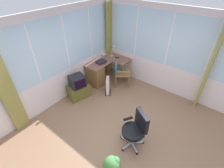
{
  "coord_description": "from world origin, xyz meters",
  "views": [
    {
      "loc": [
        -2.11,
        -1.42,
        3.4
      ],
      "look_at": [
        0.67,
        0.73,
        0.83
      ],
      "focal_mm": 26.01,
      "sensor_mm": 36.0,
      "label": 1
    }
  ],
  "objects_px": {
    "desk": "(97,73)",
    "desk_lamp": "(114,48)",
    "wooden_armchair": "(119,70)",
    "paper_tray": "(101,62)",
    "office_chair": "(136,128)",
    "space_heater": "(108,85)",
    "potted_plant": "(112,165)",
    "tv_on_stand": "(78,88)",
    "spray_bottle": "(102,55)",
    "tv_remote": "(117,58)"
  },
  "relations": [
    {
      "from": "tv_on_stand",
      "to": "space_heater",
      "type": "distance_m",
      "value": 0.93
    },
    {
      "from": "desk_lamp",
      "to": "tv_on_stand",
      "type": "bearing_deg",
      "value": 179.53
    },
    {
      "from": "tv_remote",
      "to": "wooden_armchair",
      "type": "distance_m",
      "value": 0.59
    },
    {
      "from": "desk",
      "to": "wooden_armchair",
      "type": "relative_size",
      "value": 1.57
    },
    {
      "from": "desk_lamp",
      "to": "tv_on_stand",
      "type": "relative_size",
      "value": 0.54
    },
    {
      "from": "desk",
      "to": "paper_tray",
      "type": "xyz_separation_m",
      "value": [
        0.19,
        -0.03,
        0.38
      ]
    },
    {
      "from": "office_chair",
      "to": "spray_bottle",
      "type": "bearing_deg",
      "value": 54.49
    },
    {
      "from": "wooden_armchair",
      "to": "tv_on_stand",
      "type": "bearing_deg",
      "value": 154.95
    },
    {
      "from": "desk",
      "to": "space_heater",
      "type": "distance_m",
      "value": 0.64
    },
    {
      "from": "tv_on_stand",
      "to": "office_chair",
      "type": "bearing_deg",
      "value": -99.58
    },
    {
      "from": "desk",
      "to": "tv_on_stand",
      "type": "height_order",
      "value": "tv_on_stand"
    },
    {
      "from": "office_chair",
      "to": "paper_tray",
      "type": "bearing_deg",
      "value": 57.15
    },
    {
      "from": "desk_lamp",
      "to": "office_chair",
      "type": "height_order",
      "value": "desk_lamp"
    },
    {
      "from": "desk_lamp",
      "to": "tv_remote",
      "type": "relative_size",
      "value": 2.79
    },
    {
      "from": "potted_plant",
      "to": "office_chair",
      "type": "bearing_deg",
      "value": -1.14
    },
    {
      "from": "wooden_armchair",
      "to": "space_heater",
      "type": "xyz_separation_m",
      "value": [
        -0.59,
        0.02,
        -0.29
      ]
    },
    {
      "from": "paper_tray",
      "to": "wooden_armchair",
      "type": "bearing_deg",
      "value": -69.0
    },
    {
      "from": "paper_tray",
      "to": "wooden_armchair",
      "type": "relative_size",
      "value": 0.34
    },
    {
      "from": "desk_lamp",
      "to": "wooden_armchair",
      "type": "xyz_separation_m",
      "value": [
        -0.49,
        -0.6,
        -0.45
      ]
    },
    {
      "from": "desk",
      "to": "desk_lamp",
      "type": "bearing_deg",
      "value": -1.57
    },
    {
      "from": "tv_remote",
      "to": "desk_lamp",
      "type": "bearing_deg",
      "value": 47.4
    },
    {
      "from": "wooden_armchair",
      "to": "tv_on_stand",
      "type": "relative_size",
      "value": 1.15
    },
    {
      "from": "tv_on_stand",
      "to": "potted_plant",
      "type": "relative_size",
      "value": 1.87
    },
    {
      "from": "desk_lamp",
      "to": "potted_plant",
      "type": "distance_m",
      "value": 3.85
    },
    {
      "from": "desk",
      "to": "tv_remote",
      "type": "distance_m",
      "value": 0.93
    },
    {
      "from": "office_chair",
      "to": "space_heater",
      "type": "height_order",
      "value": "office_chair"
    },
    {
      "from": "office_chair",
      "to": "wooden_armchair",
      "type": "bearing_deg",
      "value": 44.71
    },
    {
      "from": "paper_tray",
      "to": "spray_bottle",
      "type": "bearing_deg",
      "value": 33.79
    },
    {
      "from": "paper_tray",
      "to": "potted_plant",
      "type": "relative_size",
      "value": 0.73
    },
    {
      "from": "paper_tray",
      "to": "desk",
      "type": "bearing_deg",
      "value": 171.76
    },
    {
      "from": "desk",
      "to": "wooden_armchair",
      "type": "height_order",
      "value": "wooden_armchair"
    },
    {
      "from": "desk",
      "to": "office_chair",
      "type": "distance_m",
      "value": 2.63
    },
    {
      "from": "office_chair",
      "to": "tv_remote",
      "type": "bearing_deg",
      "value": 44.43
    },
    {
      "from": "potted_plant",
      "to": "desk_lamp",
      "type": "bearing_deg",
      "value": 36.77
    },
    {
      "from": "office_chair",
      "to": "potted_plant",
      "type": "xyz_separation_m",
      "value": [
        -0.84,
        0.02,
        -0.31
      ]
    },
    {
      "from": "spray_bottle",
      "to": "potted_plant",
      "type": "distance_m",
      "value": 3.62
    },
    {
      "from": "office_chair",
      "to": "potted_plant",
      "type": "distance_m",
      "value": 0.89
    },
    {
      "from": "spray_bottle",
      "to": "paper_tray",
      "type": "height_order",
      "value": "spray_bottle"
    },
    {
      "from": "space_heater",
      "to": "potted_plant",
      "type": "distance_m",
      "value": 2.57
    },
    {
      "from": "paper_tray",
      "to": "potted_plant",
      "type": "xyz_separation_m",
      "value": [
        -2.3,
        -2.25,
        -0.56
      ]
    },
    {
      "from": "desk",
      "to": "paper_tray",
      "type": "height_order",
      "value": "paper_tray"
    },
    {
      "from": "desk",
      "to": "paper_tray",
      "type": "relative_size",
      "value": 4.64
    },
    {
      "from": "desk_lamp",
      "to": "paper_tray",
      "type": "relative_size",
      "value": 1.4
    },
    {
      "from": "office_chair",
      "to": "space_heater",
      "type": "distance_m",
      "value": 2.04
    },
    {
      "from": "paper_tray",
      "to": "potted_plant",
      "type": "distance_m",
      "value": 3.27
    },
    {
      "from": "paper_tray",
      "to": "tv_on_stand",
      "type": "distance_m",
      "value": 1.17
    },
    {
      "from": "desk",
      "to": "space_heater",
      "type": "bearing_deg",
      "value": -106.09
    },
    {
      "from": "wooden_armchair",
      "to": "paper_tray",
      "type": "bearing_deg",
      "value": 111.0
    },
    {
      "from": "spray_bottle",
      "to": "wooden_armchair",
      "type": "xyz_separation_m",
      "value": [
        -0.07,
        -0.79,
        -0.28
      ]
    },
    {
      "from": "desk_lamp",
      "to": "paper_tray",
      "type": "xyz_separation_m",
      "value": [
        -0.71,
        -0.0,
        -0.23
      ]
    }
  ]
}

